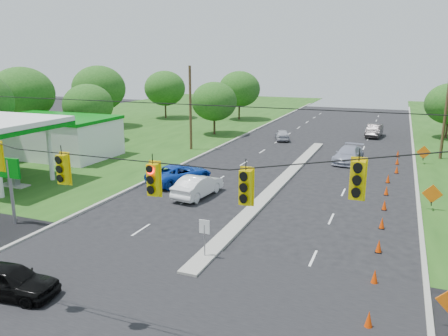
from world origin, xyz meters
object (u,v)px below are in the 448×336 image
at_px(white_sedan, 198,186).
at_px(blue_pickup, 180,174).
at_px(gas_station, 44,134).
at_px(black_sedan, 10,281).

bearing_deg(white_sedan, blue_pickup, -36.74).
bearing_deg(white_sedan, gas_station, -9.15).
xyz_separation_m(black_sedan, blue_pickup, (-1.45, 17.99, 0.06)).
height_order(white_sedan, blue_pickup, white_sedan).
bearing_deg(white_sedan, black_sedan, 90.73).
relative_size(white_sedan, blue_pickup, 0.87).
bearing_deg(blue_pickup, black_sedan, 118.06).
relative_size(black_sedan, blue_pickup, 0.75).
xyz_separation_m(black_sedan, white_sedan, (1.41, 15.35, 0.08)).
distance_m(gas_station, white_sedan, 19.73).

